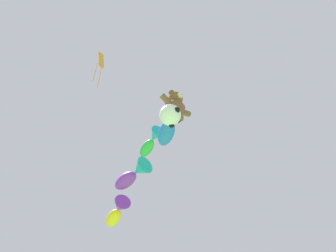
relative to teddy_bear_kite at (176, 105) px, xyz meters
name	(u,v)px	position (x,y,z in m)	size (l,w,h in m)	color
teddy_bear_kite	(176,105)	(0.00, 0.00, 0.00)	(1.61, 0.71, 1.64)	brown
soccer_ball_kite	(170,115)	(-0.44, -0.16, -1.14)	(0.93, 0.92, 0.85)	white
fish_kite_cobalt	(169,123)	(0.56, 1.04, 0.22)	(1.78, 2.45, 0.89)	blue
fish_kite_emerald	(151,142)	(1.26, 3.22, 1.26)	(1.09, 2.04, 0.70)	green
fish_kite_violet	(133,175)	(1.96, 5.61, 1.10)	(1.00, 2.48, 0.99)	purple
fish_kite_goldfin	(117,212)	(2.78, 8.07, 0.45)	(1.52, 2.57, 0.93)	yellow
diamond_kite	(100,64)	(-2.97, 1.69, 2.17)	(0.71, 0.61, 2.59)	orange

